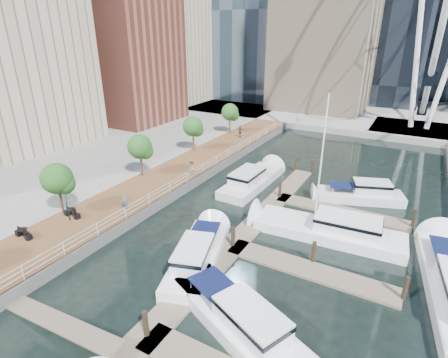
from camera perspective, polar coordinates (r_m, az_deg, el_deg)
ground at (r=24.06m, az=-14.82°, el=-18.03°), size 520.00×520.00×0.00m
boardwalk at (r=38.57m, az=-9.45°, el=-0.30°), size 6.00×60.00×1.00m
seawall at (r=36.89m, az=-5.79°, el=-1.20°), size 0.25×60.00×1.00m
land_inland at (r=58.67m, az=-30.72°, el=4.82°), size 48.00×90.00×1.00m
land_far at (r=116.16m, az=23.05°, el=13.69°), size 200.00×114.00×1.00m
pier at (r=66.09m, az=29.05°, el=6.89°), size 14.00×12.00×1.00m
railing at (r=36.54m, az=-5.98°, el=0.30°), size 0.10×60.00×1.05m
floating_docks at (r=27.50m, az=12.80°, el=-10.76°), size 16.00×34.00×2.60m
midrise_condos at (r=61.43m, az=-22.25°, el=19.37°), size 19.00×67.00×28.00m
street_trees at (r=38.07m, az=-13.60°, el=5.13°), size 2.60×42.60×4.60m
cafe_tables at (r=29.76m, az=-32.78°, el=-9.44°), size 2.50×13.70×0.74m
yacht_foreground at (r=21.56m, az=2.10°, el=-22.94°), size 11.11×7.06×2.15m
pedestrian_near at (r=31.72m, az=-15.84°, el=-3.72°), size 0.63×0.51×1.48m
pedestrian_mid at (r=37.98m, az=-5.39°, el=1.80°), size 0.70×0.89×1.77m
pedestrian_far at (r=52.25m, az=2.64°, el=7.79°), size 1.07×0.45×1.83m
moored_yachts at (r=29.00m, az=15.12°, el=-10.26°), size 23.24×36.43×11.50m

